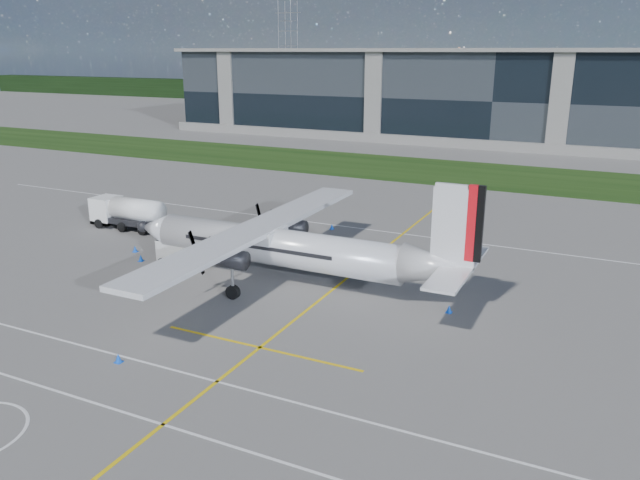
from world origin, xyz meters
TOP-DOWN VIEW (x-y plane):
  - ground at (0.00, 40.00)m, footprint 400.00×400.00m
  - grass_strip at (0.00, 48.00)m, footprint 400.00×18.00m
  - terminal_building at (0.00, 80.00)m, footprint 120.00×20.00m
  - tree_line at (0.00, 140.00)m, footprint 400.00×6.00m
  - pylon_west at (-80.00, 150.00)m, footprint 9.00×4.60m
  - yellow_taxiway_centerline at (3.00, 10.00)m, footprint 0.20×70.00m
  - white_lane_line at (0.00, -14.00)m, footprint 90.00×0.15m
  - turboprop_aircraft at (-0.22, 3.25)m, footprint 25.61×26.56m
  - fuel_tanker_truck at (-20.11, 8.97)m, footprint 7.58×2.46m
  - baggage_tug at (-9.43, 3.06)m, footprint 3.13×1.88m
  - ground_crew_person at (-10.45, 5.90)m, footprint 0.72×0.91m
  - safety_cone_nose_port at (-12.54, 2.40)m, footprint 0.36×0.36m
  - safety_cone_fwd at (-14.49, 3.97)m, footprint 0.36×0.36m
  - safety_cone_tail at (10.95, 3.03)m, footprint 0.36×0.36m
  - safety_cone_portwing at (-2.66, -10.57)m, footprint 0.36×0.36m
  - safety_cone_stbdwing at (-3.20, 16.69)m, footprint 0.36×0.36m

SIDE VIEW (x-z plane):
  - ground at x=0.00m, z-range 0.00..0.00m
  - yellow_taxiway_centerline at x=3.00m, z-range 0.00..0.01m
  - white_lane_line at x=0.00m, z-range 0.00..0.01m
  - grass_strip at x=0.00m, z-range 0.00..0.04m
  - safety_cone_nose_port at x=-12.54m, z-range 0.00..0.50m
  - safety_cone_fwd at x=-14.49m, z-range 0.00..0.50m
  - safety_cone_tail at x=10.95m, z-range 0.00..0.50m
  - safety_cone_portwing at x=-2.66m, z-range 0.00..0.50m
  - safety_cone_stbdwing at x=-3.20m, z-range 0.00..0.50m
  - baggage_tug at x=-9.43m, z-range 0.00..1.88m
  - ground_crew_person at x=-10.45m, z-range 0.00..2.03m
  - fuel_tanker_truck at x=-20.11m, z-range 0.00..2.84m
  - tree_line at x=0.00m, z-range 0.00..6.00m
  - turboprop_aircraft at x=-0.22m, z-range 0.00..7.97m
  - terminal_building at x=0.00m, z-range 0.00..15.00m
  - pylon_west at x=-80.00m, z-range 0.00..30.00m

